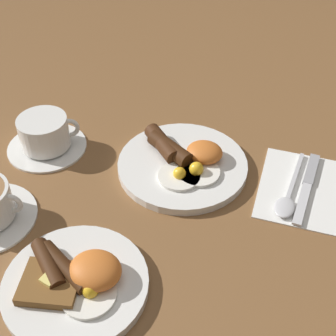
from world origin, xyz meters
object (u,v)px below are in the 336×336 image
object	(u,v)px
breakfast_plate_far	(76,281)
teacup_near	(45,135)
spoon	(287,200)
breakfast_plate_near	(183,162)
knife	(308,183)

from	to	relation	value
breakfast_plate_far	teacup_near	distance (m)	0.32
teacup_near	spoon	size ratio (longest dim) A/B	0.86
breakfast_plate_near	breakfast_plate_far	distance (m)	0.30
teacup_near	spoon	xyz separation A→B (m)	(-0.45, -0.02, -0.02)
breakfast_plate_near	spoon	bearing A→B (deg)	173.29
breakfast_plate_near	knife	bearing A→B (deg)	-171.62
spoon	breakfast_plate_far	bearing A→B (deg)	-40.32
breakfast_plate_near	breakfast_plate_far	xyz separation A→B (m)	(0.05, 0.29, 0.00)
spoon	breakfast_plate_near	bearing A→B (deg)	-94.58
breakfast_plate_far	teacup_near	world-z (taller)	teacup_near
breakfast_plate_near	knife	size ratio (longest dim) A/B	1.28
breakfast_plate_near	teacup_near	distance (m)	0.26
breakfast_plate_near	spoon	world-z (taller)	breakfast_plate_near
teacup_near	knife	xyz separation A→B (m)	(-0.48, -0.07, -0.02)
breakfast_plate_near	teacup_near	bearing A→B (deg)	8.55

